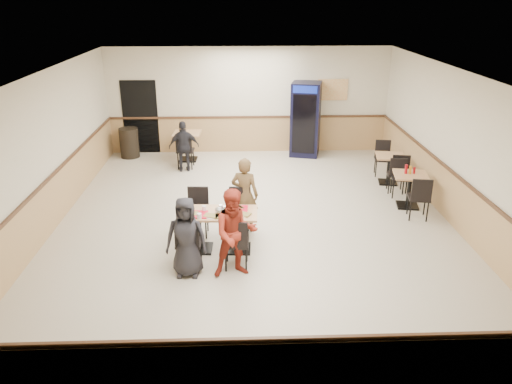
{
  "coord_description": "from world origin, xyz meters",
  "views": [
    {
      "loc": [
        -0.31,
        -9.17,
        4.36
      ],
      "look_at": [
        0.01,
        -0.5,
        0.89
      ],
      "focal_mm": 35.0,
      "sensor_mm": 36.0,
      "label": 1
    }
  ],
  "objects_px": {
    "diner_woman_left": "(186,237)",
    "side_table_far": "(389,165)",
    "diner_man_opposite": "(245,195)",
    "lone_diner": "(184,146)",
    "diner_woman_right": "(235,233)",
    "back_table": "(187,142)",
    "main_table": "(218,225)",
    "side_table_near": "(410,185)",
    "pepsi_cooler": "(306,119)",
    "trash_bin": "(129,143)"
  },
  "relations": [
    {
      "from": "diner_woman_left",
      "to": "side_table_far",
      "type": "height_order",
      "value": "diner_woman_left"
    },
    {
      "from": "diner_man_opposite",
      "to": "lone_diner",
      "type": "xyz_separation_m",
      "value": [
        -1.52,
        3.57,
        -0.08
      ]
    },
    {
      "from": "diner_woman_right",
      "to": "back_table",
      "type": "height_order",
      "value": "diner_woman_right"
    },
    {
      "from": "side_table_far",
      "to": "back_table",
      "type": "relative_size",
      "value": 0.98
    },
    {
      "from": "diner_woman_left",
      "to": "lone_diner",
      "type": "height_order",
      "value": "diner_woman_left"
    },
    {
      "from": "main_table",
      "to": "side_table_near",
      "type": "bearing_deg",
      "value": 27.01
    },
    {
      "from": "diner_woman_right",
      "to": "pepsi_cooler",
      "type": "relative_size",
      "value": 0.73
    },
    {
      "from": "diner_woman_right",
      "to": "trash_bin",
      "type": "distance_m",
      "value": 7.17
    },
    {
      "from": "diner_man_opposite",
      "to": "side_table_near",
      "type": "xyz_separation_m",
      "value": [
        3.58,
        1.01,
        -0.24
      ]
    },
    {
      "from": "diner_woman_right",
      "to": "diner_man_opposite",
      "type": "bearing_deg",
      "value": 73.83
    },
    {
      "from": "main_table",
      "to": "back_table",
      "type": "height_order",
      "value": "back_table"
    },
    {
      "from": "diner_man_opposite",
      "to": "trash_bin",
      "type": "distance_m",
      "value": 5.78
    },
    {
      "from": "main_table",
      "to": "pepsi_cooler",
      "type": "bearing_deg",
      "value": 70.8
    },
    {
      "from": "diner_woman_right",
      "to": "diner_man_opposite",
      "type": "height_order",
      "value": "diner_woman_right"
    },
    {
      "from": "diner_woman_left",
      "to": "trash_bin",
      "type": "bearing_deg",
      "value": 111.75
    },
    {
      "from": "diner_woman_right",
      "to": "back_table",
      "type": "distance_m",
      "value": 6.3
    },
    {
      "from": "main_table",
      "to": "side_table_near",
      "type": "height_order",
      "value": "side_table_near"
    },
    {
      "from": "side_table_near",
      "to": "back_table",
      "type": "relative_size",
      "value": 1.03
    },
    {
      "from": "side_table_far",
      "to": "back_table",
      "type": "xyz_separation_m",
      "value": [
        -5.07,
        2.0,
        0.05
      ]
    },
    {
      "from": "diner_woman_left",
      "to": "side_table_far",
      "type": "bearing_deg",
      "value": 45.0
    },
    {
      "from": "pepsi_cooler",
      "to": "side_table_far",
      "type": "bearing_deg",
      "value": -39.94
    },
    {
      "from": "trash_bin",
      "to": "lone_diner",
      "type": "bearing_deg",
      "value": -36.63
    },
    {
      "from": "lone_diner",
      "to": "main_table",
      "type": "bearing_deg",
      "value": 94.88
    },
    {
      "from": "diner_man_opposite",
      "to": "side_table_far",
      "type": "height_order",
      "value": "diner_man_opposite"
    },
    {
      "from": "lone_diner",
      "to": "trash_bin",
      "type": "bearing_deg",
      "value": -44.92
    },
    {
      "from": "diner_woman_left",
      "to": "trash_bin",
      "type": "relative_size",
      "value": 1.63
    },
    {
      "from": "diner_woman_right",
      "to": "side_table_near",
      "type": "distance_m",
      "value": 4.64
    },
    {
      "from": "side_table_near",
      "to": "trash_bin",
      "type": "relative_size",
      "value": 0.97
    },
    {
      "from": "main_table",
      "to": "diner_man_opposite",
      "type": "bearing_deg",
      "value": 62.1
    },
    {
      "from": "lone_diner",
      "to": "pepsi_cooler",
      "type": "relative_size",
      "value": 0.64
    },
    {
      "from": "diner_man_opposite",
      "to": "side_table_far",
      "type": "bearing_deg",
      "value": -127.64
    },
    {
      "from": "diner_woman_left",
      "to": "diner_woman_right",
      "type": "xyz_separation_m",
      "value": [
        0.8,
        -0.04,
        0.07
      ]
    },
    {
      "from": "main_table",
      "to": "diner_woman_right",
      "type": "xyz_separation_m",
      "value": [
        0.31,
        -0.86,
        0.26
      ]
    },
    {
      "from": "main_table",
      "to": "pepsi_cooler",
      "type": "xyz_separation_m",
      "value": [
        2.29,
        5.68,
        0.54
      ]
    },
    {
      "from": "main_table",
      "to": "pepsi_cooler",
      "type": "relative_size",
      "value": 0.69
    },
    {
      "from": "diner_man_opposite",
      "to": "side_table_far",
      "type": "relative_size",
      "value": 1.92
    },
    {
      "from": "diner_woman_right",
      "to": "side_table_near",
      "type": "xyz_separation_m",
      "value": [
        3.76,
        2.7,
        -0.26
      ]
    },
    {
      "from": "diner_woman_left",
      "to": "back_table",
      "type": "height_order",
      "value": "diner_woman_left"
    },
    {
      "from": "lone_diner",
      "to": "side_table_far",
      "type": "xyz_separation_m",
      "value": [
        5.07,
        -1.11,
        -0.19
      ]
    },
    {
      "from": "main_table",
      "to": "side_table_near",
      "type": "relative_size",
      "value": 1.76
    },
    {
      "from": "side_table_far",
      "to": "lone_diner",
      "type": "bearing_deg",
      "value": 167.67
    },
    {
      "from": "diner_woman_left",
      "to": "pepsi_cooler",
      "type": "bearing_deg",
      "value": 69.71
    },
    {
      "from": "diner_woman_left",
      "to": "lone_diner",
      "type": "xyz_separation_m",
      "value": [
        -0.54,
        5.22,
        -0.02
      ]
    },
    {
      "from": "side_table_far",
      "to": "back_table",
      "type": "height_order",
      "value": "back_table"
    },
    {
      "from": "pepsi_cooler",
      "to": "back_table",
      "type": "bearing_deg",
      "value": -159.41
    },
    {
      "from": "back_table",
      "to": "pepsi_cooler",
      "type": "xyz_separation_m",
      "value": [
        3.32,
        0.39,
        0.51
      ]
    },
    {
      "from": "lone_diner",
      "to": "trash_bin",
      "type": "xyz_separation_m",
      "value": [
        -1.68,
        1.25,
        -0.25
      ]
    },
    {
      "from": "diner_woman_left",
      "to": "diner_man_opposite",
      "type": "bearing_deg",
      "value": 62.19
    },
    {
      "from": "diner_man_opposite",
      "to": "main_table",
      "type": "bearing_deg",
      "value": 77.07
    },
    {
      "from": "back_table",
      "to": "trash_bin",
      "type": "distance_m",
      "value": 1.72
    }
  ]
}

